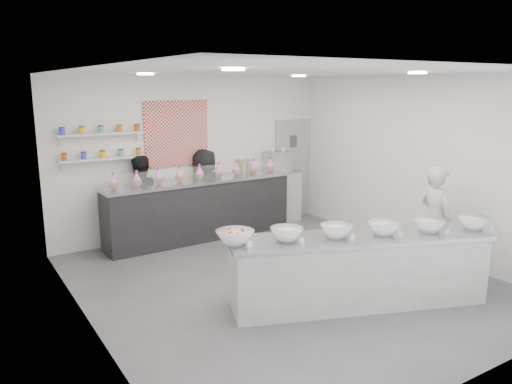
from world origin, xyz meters
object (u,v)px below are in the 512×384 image
(espresso_machine, at_px, (278,162))
(staff_right, at_px, (205,192))
(back_bar, at_px, (200,209))
(espresso_ledge, at_px, (268,198))
(prep_counter, at_px, (358,270))
(staff_left, at_px, (140,201))
(woman_prep, at_px, (435,220))

(espresso_machine, bearing_deg, staff_right, 178.88)
(back_bar, bearing_deg, espresso_ledge, 5.56)
(espresso_ledge, distance_m, staff_right, 1.46)
(espresso_ledge, bearing_deg, back_bar, -172.51)
(prep_counter, relative_size, staff_left, 2.11)
(prep_counter, bearing_deg, staff_left, 132.03)
(espresso_machine, height_order, staff_left, staff_left)
(woman_prep, bearing_deg, espresso_ledge, 16.74)
(prep_counter, bearing_deg, staff_right, 114.28)
(staff_right, bearing_deg, espresso_machine, 162.77)
(back_bar, xyz_separation_m, espresso_machine, (1.90, 0.22, 0.71))
(espresso_machine, relative_size, woman_prep, 0.32)
(back_bar, xyz_separation_m, woman_prep, (2.22, -3.48, 0.27))
(espresso_machine, xyz_separation_m, staff_left, (-2.96, 0.03, -0.46))
(woman_prep, bearing_deg, prep_counter, 104.71)
(prep_counter, height_order, woman_prep, woman_prep)
(back_bar, bearing_deg, staff_left, 164.86)
(prep_counter, relative_size, espresso_machine, 6.45)
(prep_counter, relative_size, staff_right, 2.08)
(prep_counter, relative_size, woman_prep, 2.05)
(prep_counter, distance_m, staff_right, 3.96)
(back_bar, xyz_separation_m, staff_right, (0.23, 0.25, 0.26))
(prep_counter, xyz_separation_m, woman_prep, (1.74, 0.20, 0.37))
(woman_prep, distance_m, staff_right, 4.23)
(espresso_machine, relative_size, staff_right, 0.32)
(espresso_machine, xyz_separation_m, woman_prep, (0.32, -3.70, -0.44))
(prep_counter, height_order, staff_right, staff_right)
(woman_prep, height_order, staff_left, woman_prep)
(prep_counter, distance_m, woman_prep, 1.79)
(espresso_ledge, height_order, staff_right, staff_right)
(espresso_machine, height_order, staff_right, staff_right)
(staff_right, bearing_deg, back_bar, 31.77)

